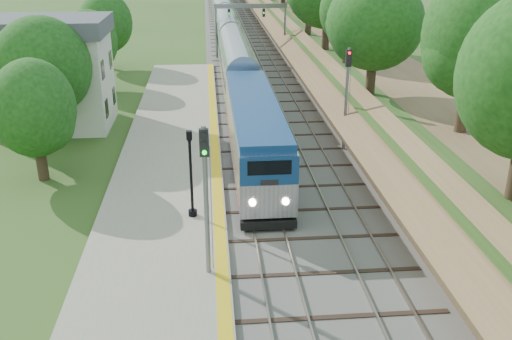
{
  "coord_description": "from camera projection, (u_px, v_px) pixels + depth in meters",
  "views": [
    {
      "loc": [
        -2.69,
        -12.2,
        13.2
      ],
      "look_at": [
        -0.5,
        13.15,
        2.8
      ],
      "focal_mm": 40.0,
      "sensor_mm": 36.0,
      "label": 1
    }
  ],
  "objects": [
    {
      "name": "signal_gantry",
      "position": [
        250.0,
        16.0,
        65.55
      ],
      "size": [
        8.4,
        0.38,
        6.2
      ],
      "color": "slate",
      "rests_on": "ground"
    },
    {
      "name": "signal_farside",
      "position": [
        347.0,
        89.0,
        36.54
      ],
      "size": [
        0.37,
        0.29,
        6.71
      ],
      "color": "slate",
      "rests_on": "ground"
    },
    {
      "name": "trees_behind_platform",
      "position": [
        61.0,
        99.0,
        32.92
      ],
      "size": [
        7.82,
        53.32,
        7.21
      ],
      "color": "#332316",
      "rests_on": "ground"
    },
    {
      "name": "trackbed",
      "position": [
        244.0,
        50.0,
        71.93
      ],
      "size": [
        9.5,
        170.0,
        0.28
      ],
      "color": "#4C4944",
      "rests_on": "ground"
    },
    {
      "name": "platform",
      "position": [
        165.0,
        198.0,
        30.73
      ],
      "size": [
        6.4,
        68.0,
        0.38
      ],
      "primitive_type": "cube",
      "color": "gray",
      "rests_on": "ground"
    },
    {
      "name": "train",
      "position": [
        223.0,
        17.0,
        85.98
      ],
      "size": [
        2.79,
        130.94,
        4.09
      ],
      "color": "black",
      "rests_on": "trackbed"
    },
    {
      "name": "lamppost_far",
      "position": [
        191.0,
        179.0,
        27.6
      ],
      "size": [
        0.44,
        0.44,
        4.41
      ],
      "color": "black",
      "rests_on": "platform"
    },
    {
      "name": "station_building",
      "position": [
        52.0,
        73.0,
        41.46
      ],
      "size": [
        8.6,
        6.6,
        8.0
      ],
      "color": "silver",
      "rests_on": "ground"
    },
    {
      "name": "signal_platform",
      "position": [
        206.0,
        186.0,
        22.13
      ],
      "size": [
        0.37,
        0.29,
        6.31
      ],
      "color": "slate",
      "rests_on": "platform"
    },
    {
      "name": "embankment",
      "position": [
        310.0,
        34.0,
        71.88
      ],
      "size": [
        10.64,
        170.0,
        11.7
      ],
      "color": "brown",
      "rests_on": "ground"
    },
    {
      "name": "yellow_stripe",
      "position": [
        218.0,
        193.0,
        30.88
      ],
      "size": [
        0.55,
        68.0,
        0.01
      ],
      "primitive_type": "cube",
      "color": "gold",
      "rests_on": "platform"
    }
  ]
}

